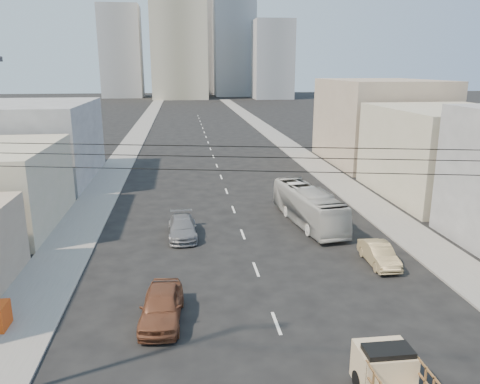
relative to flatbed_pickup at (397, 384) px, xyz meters
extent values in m
cube|color=gray|center=(-14.66, 68.12, -1.03)|extent=(3.50, 180.00, 0.12)
cube|color=gray|center=(8.84, 68.12, -1.03)|extent=(3.50, 180.00, 0.12)
cube|color=silver|center=(-2.91, 6.12, -1.09)|extent=(0.15, 2.00, 0.01)
cube|color=silver|center=(-2.91, 12.12, -1.09)|extent=(0.15, 2.00, 0.01)
cube|color=silver|center=(-2.91, 18.12, -1.09)|extent=(0.15, 2.00, 0.01)
cube|color=silver|center=(-2.91, 24.12, -1.09)|extent=(0.15, 2.00, 0.01)
cube|color=silver|center=(-2.91, 30.12, -1.09)|extent=(0.15, 2.00, 0.01)
cube|color=silver|center=(-2.91, 36.12, -1.09)|extent=(0.15, 2.00, 0.01)
cube|color=silver|center=(-2.91, 42.12, -1.09)|extent=(0.15, 2.00, 0.01)
cube|color=silver|center=(-2.91, 48.12, -1.09)|extent=(0.15, 2.00, 0.01)
cube|color=silver|center=(-2.91, 54.12, -1.09)|extent=(0.15, 2.00, 0.01)
cube|color=silver|center=(-2.91, 60.12, -1.09)|extent=(0.15, 2.00, 0.01)
cube|color=silver|center=(-2.91, 66.12, -1.09)|extent=(0.15, 2.00, 0.01)
cube|color=silver|center=(-2.91, 72.12, -1.09)|extent=(0.15, 2.00, 0.01)
cube|color=silver|center=(-2.91, 78.12, -1.09)|extent=(0.15, 2.00, 0.01)
cube|color=silver|center=(-2.91, 84.12, -1.09)|extent=(0.15, 2.00, 0.01)
cube|color=silver|center=(-2.91, 90.12, -1.09)|extent=(0.15, 2.00, 0.01)
cube|color=silver|center=(-2.91, 96.12, -1.09)|extent=(0.15, 2.00, 0.01)
cube|color=silver|center=(-2.91, 102.12, -1.09)|extent=(0.15, 2.00, 0.01)
cube|color=#D0B48B|center=(0.00, 1.10, -0.14)|extent=(1.90, 1.60, 1.50)
cube|color=black|center=(0.00, 0.85, 0.46)|extent=(1.70, 0.90, 0.70)
cylinder|color=black|center=(-0.85, 1.20, -0.71)|extent=(0.25, 0.76, 0.76)
cylinder|color=black|center=(0.85, 1.20, -0.71)|extent=(0.25, 0.76, 0.76)
imported|color=#BAB9B6|center=(2.29, 19.91, 0.27)|extent=(3.51, 10.02, 2.73)
imported|color=brown|center=(-8.16, 7.01, -0.31)|extent=(2.16, 4.71, 1.57)
imported|color=tan|center=(4.51, 11.96, -0.45)|extent=(1.44, 3.93, 1.29)
imported|color=slate|center=(-7.15, 18.15, -0.42)|extent=(2.03, 4.73, 1.36)
cylinder|color=black|center=(-2.91, -0.38, 8.21)|extent=(23.01, 5.02, 0.02)
cylinder|color=black|center=(-2.91, -0.38, 7.91)|extent=(23.01, 5.02, 0.02)
cylinder|color=black|center=(-2.91, -0.38, 7.51)|extent=(23.01, 5.02, 0.02)
cube|color=#B3AD90|center=(16.59, 26.12, 2.91)|extent=(11.00, 14.00, 8.00)
cube|color=tan|center=(17.09, 42.12, 3.91)|extent=(12.00, 16.00, 10.00)
cube|color=gray|center=(-22.41, 37.12, 2.91)|extent=(12.00, 16.00, 8.00)
cube|color=tan|center=(-6.91, 168.12, 28.91)|extent=(20.00, 20.00, 60.00)
cube|color=#919499|center=(15.09, 183.12, 18.91)|extent=(16.00, 16.00, 40.00)
cube|color=#919499|center=(-28.91, 178.12, 15.91)|extent=(15.00, 15.00, 34.00)
cube|color=gray|center=(3.09, 198.12, 20.91)|extent=(18.00, 18.00, 44.00)
cube|color=#919499|center=(27.09, 163.12, 12.91)|extent=(14.00, 14.00, 28.00)
camera|label=1|loc=(-6.98, -12.84, 10.38)|focal=35.00mm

